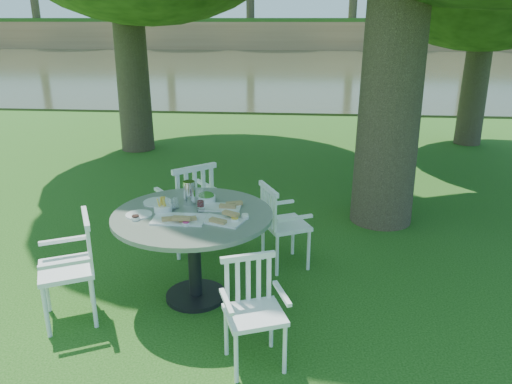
% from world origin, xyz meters
% --- Properties ---
extents(ground, '(140.00, 140.00, 0.00)m').
position_xyz_m(ground, '(0.00, 0.00, 0.00)').
color(ground, '#13400D').
rests_on(ground, ground).
extents(table, '(1.42, 1.42, 0.85)m').
position_xyz_m(table, '(-0.51, -0.41, 0.69)').
color(table, black).
rests_on(table, ground).
extents(chair_ne, '(0.57, 0.59, 0.89)m').
position_xyz_m(chair_ne, '(0.22, 0.29, 0.52)').
color(chair_ne, white).
rests_on(chair_ne, ground).
extents(chair_nw, '(0.70, 0.70, 1.02)m').
position_xyz_m(chair_nw, '(-0.75, 0.56, 0.60)').
color(chair_nw, white).
rests_on(chair_nw, ground).
extents(chair_sw, '(0.61, 0.62, 0.93)m').
position_xyz_m(chair_sw, '(-1.43, -0.82, 0.55)').
color(chair_sw, white).
rests_on(chair_sw, ground).
extents(chair_se, '(0.53, 0.51, 0.83)m').
position_xyz_m(chair_se, '(0.10, -1.23, 0.49)').
color(chair_se, white).
rests_on(chair_se, ground).
extents(tableware, '(1.08, 0.71, 0.22)m').
position_xyz_m(tableware, '(-0.56, -0.34, 0.89)').
color(tableware, white).
rests_on(tableware, table).
extents(river, '(100.00, 28.00, 0.12)m').
position_xyz_m(river, '(0.00, 23.00, 0.00)').
color(river, '#2F331E').
rests_on(river, ground).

